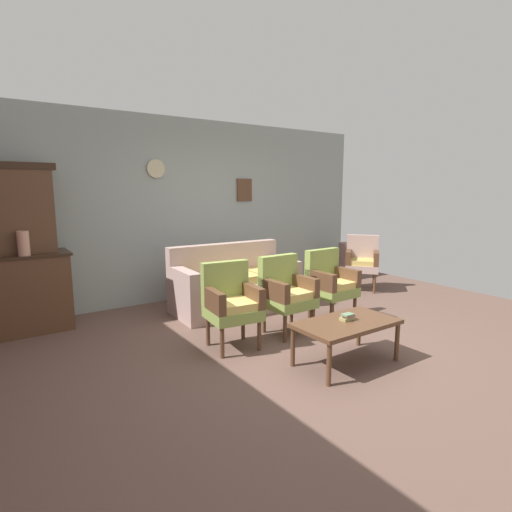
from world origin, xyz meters
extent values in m
plane|color=brown|center=(0.00, 0.00, 0.00)|extent=(7.68, 7.68, 0.00)
cube|color=#939E99|center=(0.00, 2.63, 1.35)|extent=(6.40, 0.06, 2.70)
cube|color=brown|center=(0.90, 2.58, 1.65)|extent=(0.28, 0.02, 0.36)
cylinder|color=beige|center=(-0.60, 2.58, 1.95)|extent=(0.26, 0.03, 0.26)
cube|color=brown|center=(-2.45, 2.25, 0.45)|extent=(1.10, 0.52, 0.90)
cube|color=#342115|center=(-2.45, 2.25, 0.92)|extent=(1.16, 0.55, 0.03)
cube|color=brown|center=(-2.45, 2.33, 1.41)|extent=(0.90, 0.36, 0.95)
cube|color=#342115|center=(-2.45, 2.33, 1.92)|extent=(0.99, 0.38, 0.08)
cylinder|color=tan|center=(-2.36, 2.07, 1.07)|extent=(0.13, 0.13, 0.28)
cube|color=tan|center=(0.11, 1.59, 0.21)|extent=(1.73, 0.86, 0.42)
cube|color=tan|center=(0.12, 1.91, 0.66)|extent=(1.71, 0.22, 0.48)
cube|color=tan|center=(0.88, 1.56, 0.54)|extent=(0.19, 0.80, 0.24)
cube|color=tan|center=(-0.67, 1.61, 0.54)|extent=(0.19, 0.80, 0.24)
cube|color=tan|center=(0.59, 1.53, 0.47)|extent=(0.46, 0.57, 0.10)
cube|color=tan|center=(0.10, 1.55, 0.47)|extent=(0.46, 0.57, 0.10)
cube|color=tan|center=(-0.38, 1.56, 0.47)|extent=(0.46, 0.57, 0.10)
cube|color=#849947|center=(-0.64, 0.44, 0.38)|extent=(0.57, 0.53, 0.12)
cube|color=tan|center=(-0.64, 0.42, 0.47)|extent=(0.48, 0.45, 0.10)
cube|color=#849947|center=(-0.62, 0.64, 0.67)|extent=(0.53, 0.16, 0.46)
cube|color=brown|center=(-0.42, 0.41, 0.55)|extent=(0.13, 0.49, 0.22)
cube|color=brown|center=(-0.86, 0.46, 0.55)|extent=(0.13, 0.49, 0.22)
cylinder|color=brown|center=(-0.45, 0.23, 0.16)|extent=(0.04, 0.04, 0.32)
cylinder|color=brown|center=(-0.87, 0.27, 0.16)|extent=(0.04, 0.04, 0.32)
cylinder|color=brown|center=(-0.41, 0.60, 0.16)|extent=(0.04, 0.04, 0.32)
cylinder|color=brown|center=(-0.83, 0.65, 0.16)|extent=(0.04, 0.04, 0.32)
cube|color=#849947|center=(0.11, 0.44, 0.38)|extent=(0.53, 0.49, 0.12)
cube|color=tan|center=(0.11, 0.42, 0.47)|extent=(0.45, 0.42, 0.10)
cube|color=#849947|center=(0.11, 0.64, 0.67)|extent=(0.52, 0.11, 0.46)
cube|color=brown|center=(0.33, 0.45, 0.55)|extent=(0.09, 0.48, 0.22)
cube|color=brown|center=(-0.11, 0.44, 0.55)|extent=(0.09, 0.48, 0.22)
cylinder|color=brown|center=(0.33, 0.26, 0.16)|extent=(0.04, 0.04, 0.32)
cylinder|color=brown|center=(-0.09, 0.25, 0.16)|extent=(0.04, 0.04, 0.32)
cylinder|color=brown|center=(0.32, 0.64, 0.16)|extent=(0.04, 0.04, 0.32)
cylinder|color=brown|center=(-0.10, 0.63, 0.16)|extent=(0.04, 0.04, 0.32)
cube|color=#849947|center=(0.88, 0.50, 0.38)|extent=(0.53, 0.49, 0.12)
cube|color=tan|center=(0.88, 0.48, 0.47)|extent=(0.45, 0.42, 0.10)
cube|color=#849947|center=(0.88, 0.70, 0.67)|extent=(0.52, 0.11, 0.46)
cube|color=brown|center=(1.10, 0.51, 0.55)|extent=(0.09, 0.48, 0.22)
cube|color=brown|center=(0.66, 0.50, 0.55)|extent=(0.09, 0.48, 0.22)
cylinder|color=brown|center=(1.09, 0.32, 0.16)|extent=(0.04, 0.04, 0.32)
cylinder|color=brown|center=(0.67, 0.31, 0.16)|extent=(0.04, 0.04, 0.32)
cylinder|color=brown|center=(1.09, 0.70, 0.16)|extent=(0.04, 0.04, 0.32)
cylinder|color=brown|center=(0.67, 0.69, 0.16)|extent=(0.04, 0.04, 0.32)
cube|color=tan|center=(2.43, 1.37, 0.38)|extent=(0.70, 0.71, 0.12)
cube|color=tan|center=(2.41, 1.36, 0.47)|extent=(0.60, 0.60, 0.10)
cube|color=tan|center=(2.58, 1.50, 0.67)|extent=(0.41, 0.46, 0.46)
cube|color=brown|center=(2.57, 1.21, 0.55)|extent=(0.42, 0.37, 0.22)
cube|color=brown|center=(2.28, 1.54, 0.55)|extent=(0.42, 0.37, 0.22)
cylinder|color=brown|center=(2.42, 1.09, 0.16)|extent=(0.04, 0.04, 0.32)
cylinder|color=brown|center=(2.15, 1.41, 0.16)|extent=(0.04, 0.04, 0.32)
cylinder|color=brown|center=(2.71, 1.34, 0.16)|extent=(0.04, 0.04, 0.32)
cylinder|color=brown|center=(2.44, 1.66, 0.16)|extent=(0.04, 0.04, 0.32)
cube|color=brown|center=(0.05, -0.51, 0.40)|extent=(1.00, 0.56, 0.04)
cylinder|color=brown|center=(-0.41, -0.27, 0.19)|extent=(0.04, 0.04, 0.38)
cylinder|color=brown|center=(0.51, -0.27, 0.19)|extent=(0.04, 0.04, 0.38)
cylinder|color=brown|center=(-0.41, -0.75, 0.19)|extent=(0.04, 0.04, 0.38)
cylinder|color=brown|center=(0.51, -0.75, 0.19)|extent=(0.04, 0.04, 0.38)
cube|color=#959151|center=(0.08, -0.48, 0.43)|extent=(0.13, 0.08, 0.03)
cube|color=tan|center=(0.11, -0.48, 0.46)|extent=(0.12, 0.08, 0.02)
cube|color=#61805D|center=(0.08, -0.49, 0.48)|extent=(0.11, 0.08, 0.02)
cylinder|color=#7C5D58|center=(2.85, 2.15, 0.34)|extent=(0.24, 0.24, 0.68)
camera|label=1|loc=(-2.76, -3.06, 1.66)|focal=28.43mm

